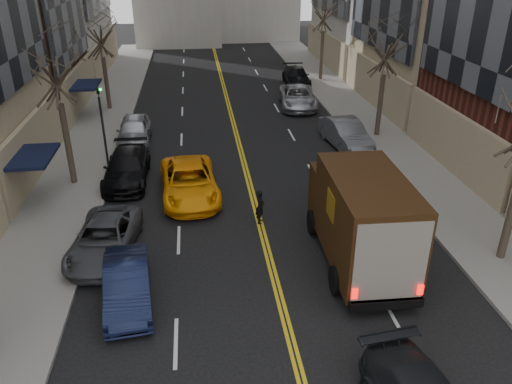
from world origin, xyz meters
TOP-DOWN VIEW (x-y plane):
  - sidewalk_left at (-9.00, 27.00)m, footprint 4.00×66.00m
  - sidewalk_right at (9.00, 27.00)m, footprint 4.00×66.00m
  - tree_lf_mid at (-8.80, 20.00)m, footprint 3.20×3.20m
  - tree_lf_far at (-8.80, 33.00)m, footprint 3.20×3.20m
  - tree_rt_mid at (8.80, 25.00)m, footprint 3.20×3.20m
  - tree_rt_far at (8.80, 40.00)m, footprint 3.20×3.20m
  - traffic_signal at (-7.39, 22.00)m, footprint 0.29×0.26m
  - ups_truck at (3.27, 11.58)m, footprint 2.94×6.87m
  - taxi at (-3.00, 17.95)m, footprint 2.99×5.79m
  - pedestrian at (0.02, 15.03)m, footprint 0.50×0.64m
  - parked_lf_b at (-5.10, 10.20)m, footprint 1.94×4.35m
  - parked_lf_c at (-6.30, 13.33)m, footprint 2.71×5.05m
  - parked_lf_d at (-6.16, 20.13)m, footprint 2.15×5.18m
  - parked_lf_e at (-6.30, 25.69)m, footprint 2.04×4.85m
  - parked_rt_a at (6.30, 23.54)m, footprint 2.30×5.12m
  - parked_rt_b at (5.10, 32.02)m, footprint 3.12×5.78m
  - parked_rt_c at (6.30, 38.62)m, footprint 2.39×5.24m

SIDE VIEW (x-z plane):
  - sidewalk_left at x=-9.00m, z-range 0.00..0.15m
  - sidewalk_right at x=9.00m, z-range 0.00..0.15m
  - parked_lf_c at x=-6.30m, z-range 0.00..1.35m
  - parked_lf_b at x=-5.10m, z-range 0.00..1.39m
  - parked_rt_c at x=6.30m, z-range 0.00..1.49m
  - parked_lf_d at x=-6.16m, z-range 0.00..1.50m
  - parked_rt_b at x=5.10m, z-range 0.00..1.54m
  - pedestrian at x=0.02m, z-range 0.00..1.55m
  - taxi at x=-3.00m, z-range 0.00..1.56m
  - parked_rt_a at x=6.30m, z-range 0.00..1.63m
  - parked_lf_e at x=-6.30m, z-range 0.00..1.64m
  - ups_truck at x=3.27m, z-range 0.01..3.74m
  - traffic_signal at x=-7.39m, z-range 0.47..5.17m
  - tree_lf_far at x=-8.80m, z-range 1.97..10.08m
  - tree_rt_mid at x=8.80m, z-range 2.01..10.33m
  - tree_lf_mid at x=-8.80m, z-range 2.14..11.05m
  - tree_rt_far at x=8.80m, z-range 2.19..11.29m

